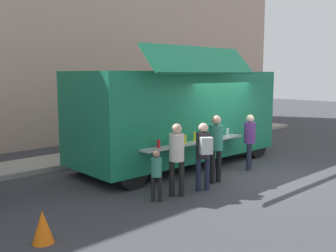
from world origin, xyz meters
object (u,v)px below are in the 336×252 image
object	(u,v)px
customer_front_ordering	(216,143)
customer_rear_waiting	(177,153)
food_truck_main	(178,114)
customer_extra_browsing	(250,137)
trash_bin	(206,128)
child_near_queue	(156,171)
traffic_cone_orange	(43,227)
customer_mid_with_backpack	(203,150)

from	to	relation	value
customer_front_ordering	customer_rear_waiting	bearing A→B (deg)	98.38
food_truck_main	customer_extra_browsing	bearing A→B (deg)	-61.57
customer_front_ordering	customer_extra_browsing	distance (m)	1.72
trash_bin	child_near_queue	world-z (taller)	child_near_queue
food_truck_main	customer_rear_waiting	distance (m)	3.13
customer_extra_browsing	child_near_queue	bearing A→B (deg)	65.58
customer_extra_browsing	food_truck_main	bearing A→B (deg)	-0.13
traffic_cone_orange	customer_mid_with_backpack	size ratio (longest dim) A/B	0.34
food_truck_main	child_near_queue	bearing A→B (deg)	-142.04
food_truck_main	customer_front_ordering	size ratio (longest dim) A/B	3.85
food_truck_main	customer_mid_with_backpack	world-z (taller)	food_truck_main
child_near_queue	customer_front_ordering	bearing A→B (deg)	-35.87
customer_rear_waiting	child_near_queue	size ratio (longest dim) A/B	1.47
customer_extra_browsing	customer_mid_with_backpack	bearing A→B (deg)	71.70
child_near_queue	customer_mid_with_backpack	bearing A→B (deg)	-45.79
trash_bin	customer_rear_waiting	size ratio (longest dim) A/B	0.59
customer_extra_browsing	customer_rear_waiting	bearing A→B (deg)	66.77
traffic_cone_orange	child_near_queue	world-z (taller)	child_near_queue
customer_mid_with_backpack	customer_rear_waiting	size ratio (longest dim) A/B	0.98
customer_rear_waiting	child_near_queue	xyz separation A→B (m)	(-0.58, 0.04, -0.32)
customer_mid_with_backpack	child_near_queue	world-z (taller)	customer_mid_with_backpack
food_truck_main	customer_rear_waiting	world-z (taller)	food_truck_main
food_truck_main	trash_bin	bearing A→B (deg)	31.14
customer_extra_browsing	child_near_queue	xyz separation A→B (m)	(-3.78, -0.20, -0.28)
traffic_cone_orange	customer_front_ordering	xyz separation A→B (m)	(4.79, 0.28, 0.75)
food_truck_main	trash_bin	distance (m)	4.76
customer_mid_with_backpack	customer_rear_waiting	bearing A→B (deg)	109.29
traffic_cone_orange	customer_mid_with_backpack	distance (m)	4.10
food_truck_main	child_near_queue	world-z (taller)	food_truck_main
customer_mid_with_backpack	child_near_queue	xyz separation A→B (m)	(-1.31, 0.20, -0.32)
customer_extra_browsing	trash_bin	bearing A→B (deg)	-63.19
traffic_cone_orange	customer_rear_waiting	world-z (taller)	customer_rear_waiting
trash_bin	customer_extra_browsing	world-z (taller)	customer_extra_browsing
trash_bin	customer_extra_browsing	distance (m)	5.22
customer_rear_waiting	customer_extra_browsing	xyz separation A→B (m)	(3.20, 0.23, -0.03)
child_near_queue	customer_extra_browsing	bearing A→B (deg)	-34.12
trash_bin	traffic_cone_orange	bearing A→B (deg)	-154.00
food_truck_main	customer_mid_with_backpack	xyz separation A→B (m)	(-1.49, -2.30, -0.56)
food_truck_main	customer_rear_waiting	bearing A→B (deg)	-134.98
traffic_cone_orange	child_near_queue	bearing A→B (deg)	5.01
customer_front_ordering	trash_bin	bearing A→B (deg)	-42.13
traffic_cone_orange	trash_bin	size ratio (longest dim) A/B	0.56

